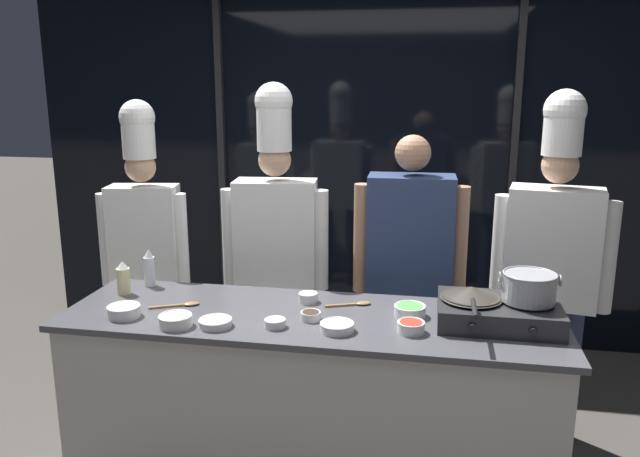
# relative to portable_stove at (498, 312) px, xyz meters

# --- Properties ---
(window_wall_back) EXTENTS (5.06, 0.09, 2.70)m
(window_wall_back) POSITION_rel_portable_stove_xyz_m (-0.84, 1.91, 0.40)
(window_wall_back) COLOR black
(window_wall_back) RESTS_ON ground_plane
(demo_counter) EXTENTS (2.29, 0.69, 0.89)m
(demo_counter) POSITION_rel_portable_stove_xyz_m (-0.84, -0.05, -0.50)
(demo_counter) COLOR beige
(demo_counter) RESTS_ON ground_plane
(portable_stove) EXTENTS (0.53, 0.38, 0.11)m
(portable_stove) POSITION_rel_portable_stove_xyz_m (0.00, 0.00, 0.00)
(portable_stove) COLOR #28282B
(portable_stove) RESTS_ON demo_counter
(frying_pan) EXTENTS (0.27, 0.47, 0.05)m
(frying_pan) POSITION_rel_portable_stove_xyz_m (-0.12, -0.00, 0.08)
(frying_pan) COLOR #38332D
(frying_pan) RESTS_ON portable_stove
(stock_pot) EXTENTS (0.26, 0.23, 0.13)m
(stock_pot) POSITION_rel_portable_stove_xyz_m (0.12, 0.00, 0.13)
(stock_pot) COLOR #93969B
(stock_pot) RESTS_ON portable_stove
(squeeze_bottle_clear) EXTENTS (0.06, 0.06, 0.20)m
(squeeze_bottle_clear) POSITION_rel_portable_stove_xyz_m (-1.74, 0.21, 0.04)
(squeeze_bottle_clear) COLOR white
(squeeze_bottle_clear) RESTS_ON demo_counter
(squeeze_bottle_oil) EXTENTS (0.07, 0.07, 0.17)m
(squeeze_bottle_oil) POSITION_rel_portable_stove_xyz_m (-1.82, 0.07, 0.03)
(squeeze_bottle_oil) COLOR beige
(squeeze_bottle_oil) RESTS_ON demo_counter
(prep_bowl_soy_glaze) EXTENTS (0.09, 0.09, 0.04)m
(prep_bowl_soy_glaze) POSITION_rel_portable_stove_xyz_m (-0.82, -0.10, -0.03)
(prep_bowl_soy_glaze) COLOR white
(prep_bowl_soy_glaze) RESTS_ON demo_counter
(prep_bowl_chicken) EXTENTS (0.09, 0.09, 0.04)m
(prep_bowl_chicken) POSITION_rel_portable_stove_xyz_m (-0.96, -0.22, -0.03)
(prep_bowl_chicken) COLOR white
(prep_bowl_chicken) RESTS_ON demo_counter
(prep_bowl_rice) EXTENTS (0.15, 0.15, 0.04)m
(prep_bowl_rice) POSITION_rel_portable_stove_xyz_m (-1.22, -0.26, -0.03)
(prep_bowl_rice) COLOR white
(prep_bowl_rice) RESTS_ON demo_counter
(prep_bowl_scallions) EXTENTS (0.15, 0.15, 0.05)m
(prep_bowl_scallions) POSITION_rel_portable_stove_xyz_m (-0.39, 0.02, -0.02)
(prep_bowl_scallions) COLOR white
(prep_bowl_scallions) RESTS_ON demo_counter
(prep_bowl_onion) EXTENTS (0.15, 0.15, 0.05)m
(prep_bowl_onion) POSITION_rel_portable_stove_xyz_m (-1.66, -0.22, -0.02)
(prep_bowl_onion) COLOR white
(prep_bowl_onion) RESTS_ON demo_counter
(prep_bowl_bean_sprouts) EXTENTS (0.15, 0.15, 0.04)m
(prep_bowl_bean_sprouts) POSITION_rel_portable_stove_xyz_m (-0.69, -0.21, -0.03)
(prep_bowl_bean_sprouts) COLOR white
(prep_bowl_bean_sprouts) RESTS_ON demo_counter
(prep_bowl_shrimp) EXTENTS (0.15, 0.15, 0.05)m
(prep_bowl_shrimp) POSITION_rel_portable_stove_xyz_m (-1.39, -0.29, -0.02)
(prep_bowl_shrimp) COLOR white
(prep_bowl_shrimp) RESTS_ON demo_counter
(prep_bowl_noodles) EXTENTS (0.09, 0.09, 0.05)m
(prep_bowl_noodles) POSITION_rel_portable_stove_xyz_m (-0.88, 0.12, -0.03)
(prep_bowl_noodles) COLOR white
(prep_bowl_noodles) RESTS_ON demo_counter
(prep_bowl_chili_flakes) EXTENTS (0.12, 0.12, 0.05)m
(prep_bowl_chili_flakes) POSITION_rel_portable_stove_xyz_m (-0.37, -0.17, -0.02)
(prep_bowl_chili_flakes) COLOR white
(prep_bowl_chili_flakes) RESTS_ON demo_counter
(serving_spoon_slotted) EXTENTS (0.23, 0.13, 0.02)m
(serving_spoon_slotted) POSITION_rel_portable_stove_xyz_m (-1.45, -0.04, -0.05)
(serving_spoon_slotted) COLOR olive
(serving_spoon_slotted) RESTS_ON demo_counter
(serving_spoon_solid) EXTENTS (0.22, 0.11, 0.02)m
(serving_spoon_solid) POSITION_rel_portable_stove_xyz_m (-0.64, 0.12, -0.05)
(serving_spoon_solid) COLOR olive
(serving_spoon_solid) RESTS_ON demo_counter
(chef_head) EXTENTS (0.52, 0.27, 1.84)m
(chef_head) POSITION_rel_portable_stove_xyz_m (-1.98, 0.65, 0.12)
(chef_head) COLOR #2D3856
(chef_head) RESTS_ON ground_plane
(chef_sous) EXTENTS (0.61, 0.29, 1.94)m
(chef_sous) POSITION_rel_portable_stove_xyz_m (-1.18, 0.68, 0.14)
(chef_sous) COLOR #232326
(chef_sous) RESTS_ON ground_plane
(person_guest) EXTENTS (0.61, 0.25, 1.67)m
(person_guest) POSITION_rel_portable_stove_xyz_m (-0.42, 0.63, 0.06)
(person_guest) COLOR #2D3856
(person_guest) RESTS_ON ground_plane
(chef_line) EXTENTS (0.61, 0.32, 1.90)m
(chef_line) POSITION_rel_portable_stove_xyz_m (0.32, 0.64, 0.13)
(chef_line) COLOR #2D3856
(chef_line) RESTS_ON ground_plane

